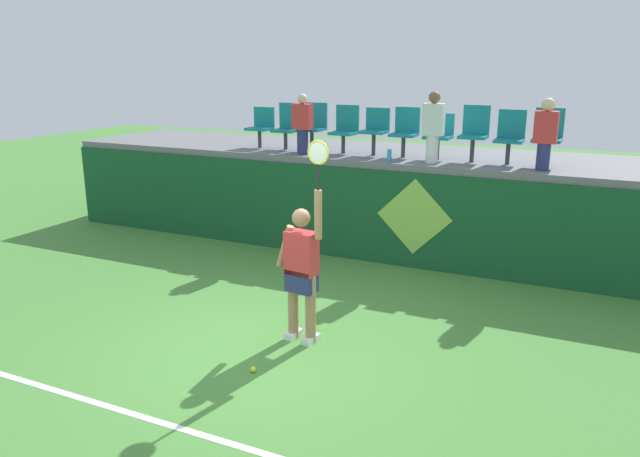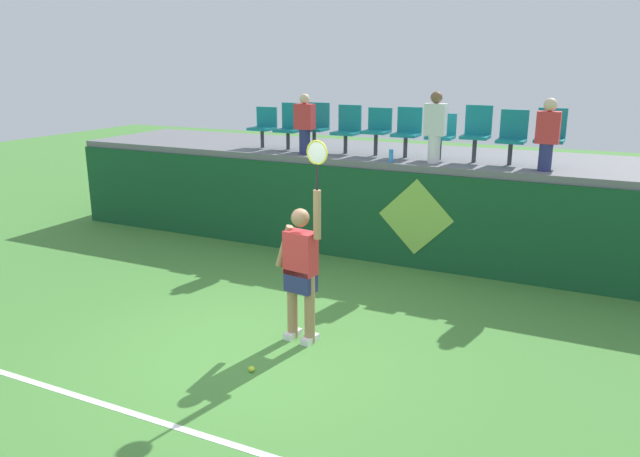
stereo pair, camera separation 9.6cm
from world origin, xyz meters
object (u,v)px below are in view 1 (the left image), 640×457
stadium_chair_3 (345,128)px  spectator_0 (433,126)px  tennis_ball (253,369)px  stadium_chair_4 (375,128)px  stadium_chair_6 (439,134)px  stadium_chair_9 (548,134)px  spectator_2 (545,133)px  stadium_chair_7 (474,131)px  stadium_chair_8 (510,135)px  stadium_chair_0 (261,125)px  stadium_chair_2 (314,124)px  spectator_1 (302,123)px  tennis_player (302,268)px  water_bottle (389,156)px  stadium_chair_1 (287,125)px  stadium_chair_5 (405,130)px

stadium_chair_3 → spectator_0: 1.79m
tennis_ball → stadium_chair_4: size_ratio=0.08×
stadium_chair_3 → stadium_chair_6: bearing=-0.4°
stadium_chair_9 → spectator_2: spectator_2 is taller
stadium_chair_6 → stadium_chair_9: size_ratio=0.84×
stadium_chair_6 → stadium_chair_7: bearing=1.2°
stadium_chair_8 → stadium_chair_6: bearing=-179.5°
stadium_chair_8 → stadium_chair_9: size_ratio=0.95×
stadium_chair_0 → stadium_chair_2: bearing=0.4°
stadium_chair_7 → stadium_chair_9: 1.15m
stadium_chair_9 → spectator_0: bearing=-166.3°
stadium_chair_9 → spectator_2: 0.43m
stadium_chair_2 → stadium_chair_4: (1.22, -0.01, -0.01)m
stadium_chair_6 → spectator_1: 2.41m
tennis_player → stadium_chair_3: (-1.17, 4.08, 1.23)m
tennis_ball → stadium_chair_9: size_ratio=0.07×
stadium_chair_0 → spectator_2: (5.22, -0.41, 0.15)m
stadium_chair_0 → spectator_0: bearing=-6.8°
stadium_chair_8 → spectator_1: (-3.52, -0.46, 0.08)m
water_bottle → stadium_chair_4: size_ratio=0.26×
tennis_player → stadium_chair_4: stadium_chair_4 is taller
tennis_player → stadium_chair_8: (1.73, 4.08, 1.25)m
stadium_chair_9 → spectator_2: size_ratio=0.83×
stadium_chair_0 → stadium_chair_7: (4.07, 0.01, 0.08)m
stadium_chair_8 → spectator_2: size_ratio=0.79×
water_bottle → tennis_player: bearing=-88.5°
water_bottle → spectator_1: 1.78m
stadium_chair_1 → stadium_chair_2: (0.55, -0.00, 0.03)m
tennis_player → stadium_chair_5: size_ratio=2.93×
stadium_chair_8 → spectator_2: bearing=-36.3°
stadium_chair_3 → tennis_player: bearing=-74.0°
stadium_chair_3 → water_bottle: bearing=-31.7°
stadium_chair_3 → tennis_ball: bearing=-78.4°
stadium_chair_4 → spectator_0: (1.15, -0.41, 0.13)m
stadium_chair_0 → stadium_chair_2: stadium_chair_2 is taller
stadium_chair_0 → stadium_chair_6: size_ratio=1.00×
stadium_chair_3 → stadium_chair_8: 2.89m
stadium_chair_1 → stadium_chair_3: size_ratio=1.00×
stadium_chair_8 → spectator_0: 1.24m
spectator_0 → spectator_1: 2.36m
water_bottle → stadium_chair_5: stadium_chair_5 is taller
tennis_ball → stadium_chair_2: size_ratio=0.08×
stadium_chair_2 → water_bottle: bearing=-21.2°
stadium_chair_4 → stadium_chair_7: 1.73m
spectator_0 → stadium_chair_5: bearing=145.1°
stadium_chair_0 → spectator_2: 5.23m
stadium_chair_8 → tennis_ball: bearing=-110.2°
stadium_chair_1 → stadium_chair_5: bearing=-0.1°
tennis_ball → stadium_chair_9: bearing=64.3°
stadium_chair_3 → spectator_1: spectator_1 is taller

